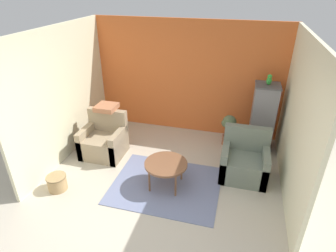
% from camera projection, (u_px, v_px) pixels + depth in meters
% --- Properties ---
extents(ground_plane, '(20.00, 20.00, 0.00)m').
position_uv_depth(ground_plane, '(140.00, 228.00, 4.15)').
color(ground_plane, beige).
rests_on(ground_plane, ground).
extents(wall_back_accent, '(4.32, 0.06, 2.56)m').
position_uv_depth(wall_back_accent, '(187.00, 78.00, 6.33)').
color(wall_back_accent, orange).
rests_on(wall_back_accent, ground_plane).
extents(wall_left, '(0.06, 3.23, 2.56)m').
position_uv_depth(wall_left, '(62.00, 95.00, 5.42)').
color(wall_left, beige).
rests_on(wall_left, ground_plane).
extents(wall_right, '(0.06, 3.23, 2.56)m').
position_uv_depth(wall_right, '(298.00, 121.00, 4.44)').
color(wall_right, beige).
rests_on(wall_right, ground_plane).
extents(area_rug, '(1.88, 1.52, 0.01)m').
position_uv_depth(area_rug, '(166.00, 185.00, 5.02)').
color(area_rug, slate).
rests_on(area_rug, ground_plane).
extents(coffee_table, '(0.74, 0.74, 0.48)m').
position_uv_depth(coffee_table, '(166.00, 165.00, 4.81)').
color(coffee_table, brown).
rests_on(coffee_table, ground_plane).
extents(armchair_left, '(0.83, 0.73, 0.91)m').
position_uv_depth(armchair_left, '(104.00, 141.00, 5.79)').
color(armchair_left, '#9E896B').
rests_on(armchair_left, ground_plane).
extents(armchair_right, '(0.83, 0.73, 0.91)m').
position_uv_depth(armchair_right, '(244.00, 162.00, 5.14)').
color(armchair_right, slate).
rests_on(armchair_right, ground_plane).
extents(birdcage, '(0.53, 0.53, 1.45)m').
position_uv_depth(birdcage, '(262.00, 119.00, 5.79)').
color(birdcage, '#555559').
rests_on(birdcage, ground_plane).
extents(parrot, '(0.10, 0.18, 0.22)m').
position_uv_depth(parrot, '(269.00, 80.00, 5.40)').
color(parrot, green).
rests_on(parrot, birdcage).
extents(potted_plant, '(0.32, 0.29, 0.70)m').
position_uv_depth(potted_plant, '(229.00, 127.00, 6.07)').
color(potted_plant, brown).
rests_on(potted_plant, ground_plane).
extents(wicker_basket, '(0.34, 0.34, 0.27)m').
position_uv_depth(wicker_basket, '(57.00, 182.00, 4.87)').
color(wicker_basket, tan).
rests_on(wicker_basket, ground_plane).
extents(throw_pillow, '(0.41, 0.41, 0.10)m').
position_uv_depth(throw_pillow, '(106.00, 107.00, 5.70)').
color(throw_pillow, '#B2704C').
rests_on(throw_pillow, armchair_left).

